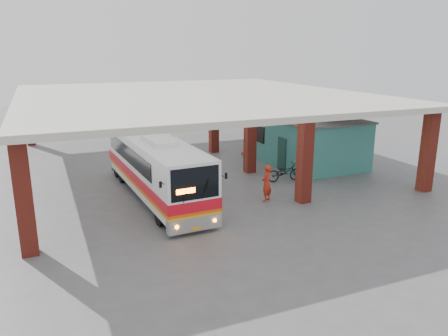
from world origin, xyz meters
The scene contains 8 objects.
ground centered at (0.00, 0.00, 0.00)m, with size 90.00×90.00×0.00m, color #515154.
brick_columns centered at (1.43, 5.00, 2.17)m, with size 20.10×21.60×4.35m.
canopy_roof centered at (0.50, 6.50, 4.50)m, with size 21.00×23.00×0.30m, color beige.
shop_building centered at (7.49, 4.00, 1.56)m, with size 5.20×8.20×3.11m.
coach_bus centered at (-3.55, 0.66, 1.61)m, with size 2.87×11.23×3.24m.
motorcycle centered at (3.97, 0.45, 0.55)m, with size 0.73×2.08×1.09m, color black.
pedestrian centered at (1.39, -2.17, 0.93)m, with size 0.68×0.44×1.86m, color red.
red_chair centered at (4.65, 6.90, 0.38)m, with size 0.48×0.48×0.82m.
Camera 1 is at (-8.67, -20.43, 7.32)m, focal length 35.00 mm.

